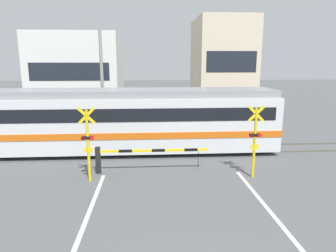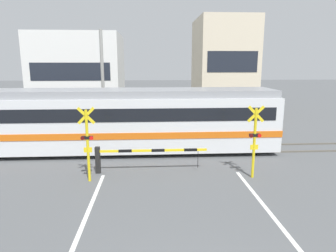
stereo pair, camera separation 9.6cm
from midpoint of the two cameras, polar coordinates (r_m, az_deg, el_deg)
name	(u,v)px [view 1 (the left image)]	position (r m, az deg, el deg)	size (l,w,h in m)	color
rail_track_near	(167,154)	(15.53, -0.29, -5.30)	(50.00, 0.10, 0.08)	#5B564C
rail_track_far	(166,146)	(16.91, -0.59, -3.86)	(50.00, 0.10, 0.08)	#5B564C
commuter_train	(91,119)	(16.08, -14.58, 1.25)	(19.23, 2.93, 3.30)	silver
crossing_barrier_near	(129,155)	(12.95, -7.56, -5.48)	(4.78, 0.20, 1.16)	black
crossing_barrier_far	(192,126)	(18.85, 4.49, 0.09)	(4.78, 0.20, 1.16)	black
crossing_signal_left	(88,141)	(12.07, -15.24, -2.83)	(0.68, 0.15, 3.00)	yellow
crossing_signal_right	(255,138)	(12.56, 16.00, -2.30)	(0.68, 0.15, 3.00)	yellow
pedestrian	(152,118)	(20.21, -3.29, 1.59)	(0.38, 0.23, 1.77)	#33384C
building_left_of_street	(79,75)	(28.94, -16.73, 9.34)	(7.60, 6.57, 7.19)	white
building_right_of_street	(222,67)	(29.04, 10.12, 11.08)	(5.02, 6.57, 8.63)	beige
utility_pole_streetside	(102,81)	(21.04, -12.58, 8.30)	(0.22, 0.22, 6.84)	gray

